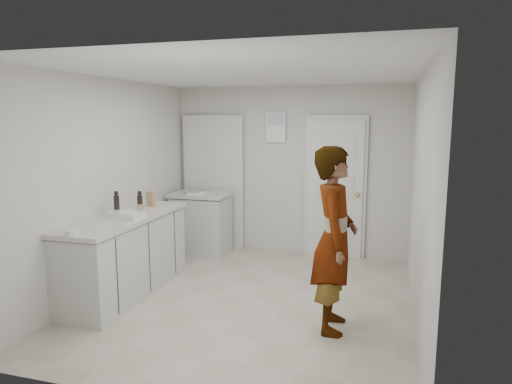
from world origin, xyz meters
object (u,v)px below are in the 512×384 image
(person, at_px, (334,240))
(cake_mix_box, at_px, (151,199))
(spice_jar, at_px, (140,208))
(egg_bowl, at_px, (72,233))
(oil_cruet_b, at_px, (117,203))
(oil_cruet_a, at_px, (140,202))
(baking_dish, at_px, (126,215))

(person, height_order, cake_mix_box, person)
(cake_mix_box, xyz_separation_m, spice_jar, (0.04, -0.34, -0.05))
(person, bearing_deg, egg_bowl, 100.51)
(person, bearing_deg, oil_cruet_b, 79.41)
(cake_mix_box, distance_m, oil_cruet_b, 0.61)
(cake_mix_box, relative_size, spice_jar, 2.11)
(oil_cruet_a, bearing_deg, spice_jar, -73.21)
(spice_jar, relative_size, oil_cruet_b, 0.31)
(oil_cruet_a, bearing_deg, cake_mix_box, 96.19)
(cake_mix_box, distance_m, egg_bowl, 1.52)
(egg_bowl, bearing_deg, cake_mix_box, 89.77)
(cake_mix_box, height_order, oil_cruet_a, oil_cruet_a)
(egg_bowl, bearing_deg, oil_cruet_b, 96.24)
(person, distance_m, oil_cruet_b, 2.54)
(person, height_order, oil_cruet_b, person)
(oil_cruet_b, bearing_deg, egg_bowl, -83.76)
(baking_dish, bearing_deg, oil_cruet_b, 154.75)
(cake_mix_box, height_order, spice_jar, cake_mix_box)
(baking_dish, bearing_deg, cake_mix_box, 95.62)
(oil_cruet_a, distance_m, baking_dish, 0.36)
(cake_mix_box, distance_m, spice_jar, 0.35)
(spice_jar, bearing_deg, baking_dish, -85.34)
(spice_jar, distance_m, egg_bowl, 1.18)
(cake_mix_box, relative_size, baking_dish, 0.48)
(egg_bowl, bearing_deg, baking_dish, 85.02)
(cake_mix_box, xyz_separation_m, oil_cruet_b, (-0.11, -0.60, 0.04))
(oil_cruet_b, distance_m, baking_dish, 0.22)
(cake_mix_box, distance_m, baking_dish, 0.69)
(oil_cruet_a, distance_m, oil_cruet_b, 0.30)
(baking_dish, bearing_deg, person, -4.33)
(spice_jar, xyz_separation_m, egg_bowl, (-0.05, -1.18, -0.02))
(baking_dish, bearing_deg, egg_bowl, -94.98)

